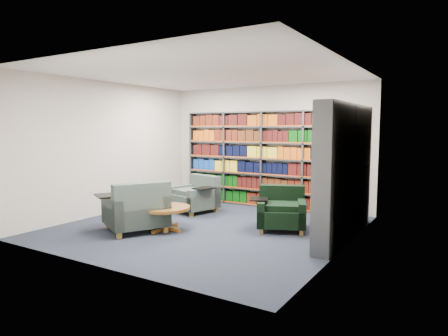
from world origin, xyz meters
The scene contains 7 objects.
room_shell centered at (0.00, 0.00, 1.40)m, with size 5.02×5.02×2.82m.
bookshelf_back centered at (0.00, 2.34, 1.10)m, with size 4.00×0.28×2.20m.
bookshelf_right centered at (2.34, 0.60, 1.10)m, with size 0.28×2.50×2.20m.
chair_teal_left centered at (-1.00, 1.07, 0.31)m, with size 1.11×1.04×0.78m.
chair_green_right centered at (1.20, 0.64, 0.31)m, with size 1.12×1.10×0.76m.
chair_teal_front centered at (-0.89, -0.89, 0.36)m, with size 1.34×1.34×0.90m.
coffee_table centered at (-0.53, -0.56, 0.34)m, with size 0.91×0.91×0.64m.
Camera 1 is at (4.05, -5.99, 1.82)m, focal length 32.00 mm.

